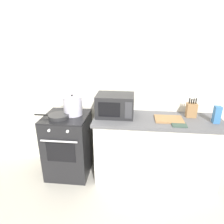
# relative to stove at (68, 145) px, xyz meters

# --- Properties ---
(ground_plane) EXTENTS (10.00, 10.00, 0.00)m
(ground_plane) POSITION_rel_stove_xyz_m (0.35, -0.60, -0.46)
(ground_plane) COLOR #B2ADA3
(back_wall) EXTENTS (4.40, 0.10, 2.50)m
(back_wall) POSITION_rel_stove_xyz_m (0.65, 0.37, 0.79)
(back_wall) COLOR silver
(back_wall) RESTS_ON ground_plane
(lower_cabinet_right) EXTENTS (1.64, 0.56, 0.88)m
(lower_cabinet_right) POSITION_rel_stove_xyz_m (1.25, 0.02, -0.02)
(lower_cabinet_right) COLOR white
(lower_cabinet_right) RESTS_ON ground_plane
(countertop_right) EXTENTS (1.70, 0.60, 0.04)m
(countertop_right) POSITION_rel_stove_xyz_m (1.25, 0.02, 0.44)
(countertop_right) COLOR #59595E
(countertop_right) RESTS_ON lower_cabinet_right
(stove) EXTENTS (0.60, 0.64, 0.92)m
(stove) POSITION_rel_stove_xyz_m (0.00, 0.00, 0.00)
(stove) COLOR black
(stove) RESTS_ON ground_plane
(stock_pot) EXTENTS (0.34, 0.26, 0.29)m
(stock_pot) POSITION_rel_stove_xyz_m (0.09, 0.06, 0.59)
(stock_pot) COLOR silver
(stock_pot) RESTS_ON stove
(frying_pan) EXTENTS (0.47, 0.27, 0.05)m
(frying_pan) POSITION_rel_stove_xyz_m (-0.07, -0.09, 0.48)
(frying_pan) COLOR #28282B
(frying_pan) RESTS_ON stove
(microwave) EXTENTS (0.50, 0.37, 0.30)m
(microwave) POSITION_rel_stove_xyz_m (0.68, 0.08, 0.61)
(microwave) COLOR #232326
(microwave) RESTS_ON countertop_right
(cutting_board) EXTENTS (0.36, 0.26, 0.02)m
(cutting_board) POSITION_rel_stove_xyz_m (1.39, 0.00, 0.47)
(cutting_board) COLOR #997047
(cutting_board) RESTS_ON countertop_right
(knife_block) EXTENTS (0.13, 0.10, 0.27)m
(knife_block) POSITION_rel_stove_xyz_m (1.70, 0.14, 0.56)
(knife_block) COLOR #997047
(knife_block) RESTS_ON countertop_right
(pasta_box) EXTENTS (0.08, 0.08, 0.22)m
(pasta_box) POSITION_rel_stove_xyz_m (1.96, -0.03, 0.57)
(pasta_box) COLOR teal
(pasta_box) RESTS_ON countertop_right
(oven_mitt) EXTENTS (0.18, 0.14, 0.02)m
(oven_mitt) POSITION_rel_stove_xyz_m (1.49, -0.16, 0.47)
(oven_mitt) COLOR #384C42
(oven_mitt) RESTS_ON countertop_right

